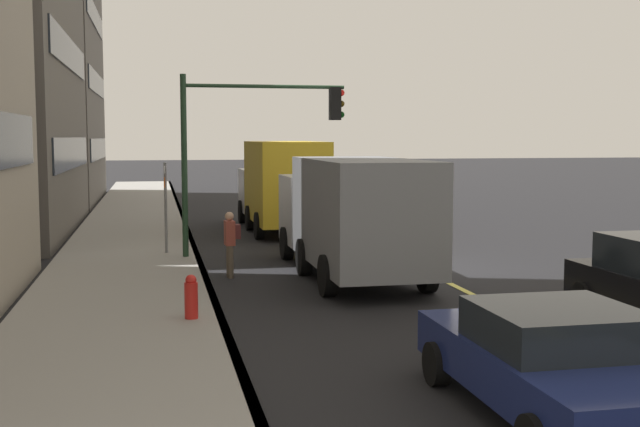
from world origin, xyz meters
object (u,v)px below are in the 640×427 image
(truck_yellow, at_px, (282,184))
(street_sign_post, at_px, (165,202))
(pedestrian_with_backpack, at_px, (231,240))
(traffic_light_mast, at_px, (252,132))
(truck_gray, at_px, (352,213))
(car_navy, at_px, (554,361))
(car_red, at_px, (391,205))
(fire_hydrant, at_px, (191,301))

(truck_yellow, height_order, street_sign_post, truck_yellow)
(pedestrian_with_backpack, xyz_separation_m, traffic_light_mast, (2.64, -0.85, 2.59))
(pedestrian_with_backpack, xyz_separation_m, street_sign_post, (3.47, 1.48, 0.66))
(truck_gray, xyz_separation_m, traffic_light_mast, (3.10, 2.04, 1.95))
(car_navy, bearing_deg, car_red, -11.48)
(truck_gray, distance_m, pedestrian_with_backpack, 3.00)
(car_red, height_order, fire_hydrant, car_red)
(car_red, height_order, truck_gray, truck_gray)
(truck_yellow, relative_size, traffic_light_mast, 1.47)
(car_navy, height_order, fire_hydrant, car_navy)
(car_red, bearing_deg, pedestrian_with_backpack, 145.18)
(car_red, height_order, traffic_light_mast, traffic_light_mast)
(truck_yellow, distance_m, pedestrian_with_backpack, 9.55)
(fire_hydrant, bearing_deg, traffic_light_mast, -15.01)
(car_red, bearing_deg, truck_yellow, 103.70)
(car_navy, bearing_deg, truck_gray, -0.02)
(car_red, bearing_deg, traffic_light_mast, 140.45)
(truck_gray, relative_size, traffic_light_mast, 1.54)
(car_navy, relative_size, street_sign_post, 1.65)
(street_sign_post, xyz_separation_m, fire_hydrant, (-8.37, -0.31, -1.11))
(pedestrian_with_backpack, bearing_deg, truck_yellow, -16.52)
(car_red, distance_m, pedestrian_with_backpack, 12.42)
(car_red, bearing_deg, fire_hydrant, 151.31)
(car_red, xyz_separation_m, street_sign_post, (-6.72, 8.57, 0.78))
(car_red, bearing_deg, truck_gray, 158.49)
(truck_yellow, bearing_deg, traffic_light_mast, 164.04)
(pedestrian_with_backpack, relative_size, traffic_light_mast, 0.32)
(fire_hydrant, bearing_deg, street_sign_post, 2.09)
(truck_gray, xyz_separation_m, pedestrian_with_backpack, (0.46, 2.89, -0.64))
(car_navy, xyz_separation_m, truck_yellow, (19.61, 0.18, 0.99))
(car_navy, bearing_deg, traffic_light_mast, 8.83)
(car_navy, height_order, truck_yellow, truck_yellow)
(truck_yellow, bearing_deg, truck_gray, -178.88)
(car_red, relative_size, car_navy, 0.96)
(truck_gray, bearing_deg, pedestrian_with_backpack, 81.05)
(car_red, distance_m, fire_hydrant, 17.22)
(traffic_light_mast, bearing_deg, car_navy, -171.17)
(pedestrian_with_backpack, height_order, traffic_light_mast, traffic_light_mast)
(traffic_light_mast, bearing_deg, pedestrian_with_backpack, 162.13)
(car_navy, xyz_separation_m, pedestrian_with_backpack, (10.49, 2.89, 0.22))
(pedestrian_with_backpack, bearing_deg, truck_gray, -98.95)
(traffic_light_mast, bearing_deg, truck_yellow, -15.96)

